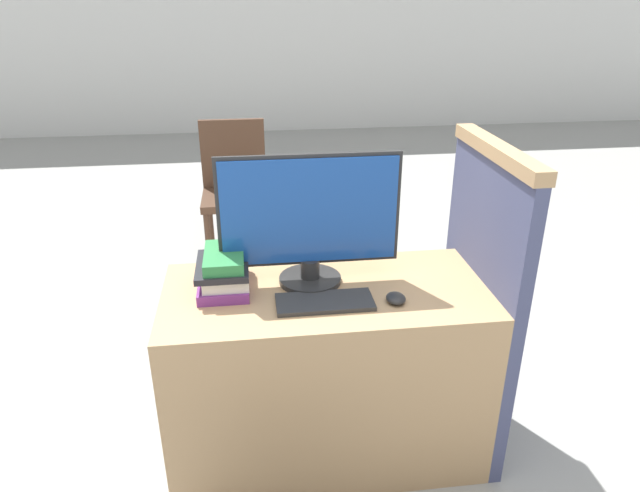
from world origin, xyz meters
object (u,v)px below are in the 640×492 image
object	(u,v)px
book_stack	(224,271)
far_chair	(234,183)
keyboard	(325,302)
mouse	(396,298)
monitor	(310,220)

from	to	relation	value
book_stack	far_chair	distance (m)	1.91
book_stack	far_chair	size ratio (longest dim) A/B	0.29
keyboard	far_chair	world-z (taller)	far_chair
mouse	book_stack	distance (m)	0.63
mouse	far_chair	world-z (taller)	far_chair
mouse	far_chair	size ratio (longest dim) A/B	0.09
keyboard	mouse	distance (m)	0.25
far_chair	keyboard	bearing A→B (deg)	-109.60
keyboard	book_stack	distance (m)	0.39
keyboard	far_chair	size ratio (longest dim) A/B	0.36
monitor	book_stack	bearing A→B (deg)	-178.34
mouse	far_chair	distance (m)	2.17
monitor	far_chair	distance (m)	1.96
keyboard	far_chair	bearing A→B (deg)	99.40
monitor	book_stack	size ratio (longest dim) A/B	2.40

